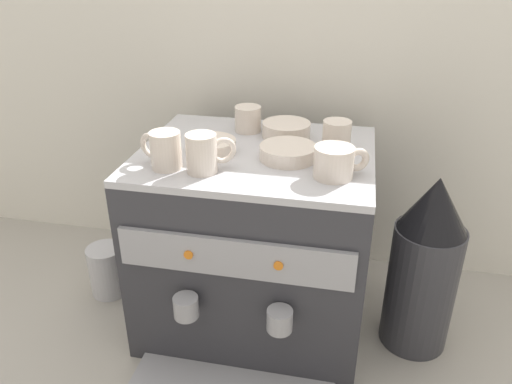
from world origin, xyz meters
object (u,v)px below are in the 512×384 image
(ceramic_cup_1, at_px, (248,118))
(ceramic_cup_2, at_px, (164,150))
(espresso_machine, at_px, (256,240))
(ceramic_cup_4, at_px, (204,153))
(coffee_grinder, at_px, (424,266))
(ceramic_bowl_0, at_px, (211,146))
(ceramic_bowl_2, at_px, (286,130))
(ceramic_bowl_1, at_px, (288,153))
(milk_pitcher, at_px, (107,270))
(ceramic_cup_3, at_px, (336,135))
(ceramic_cup_0, at_px, (336,162))

(ceramic_cup_1, bearing_deg, ceramic_cup_2, -115.26)
(espresso_machine, distance_m, ceramic_cup_4, 0.33)
(espresso_machine, distance_m, coffee_grinder, 0.42)
(ceramic_cup_2, relative_size, ceramic_bowl_0, 0.91)
(ceramic_cup_2, xyz_separation_m, ceramic_bowl_2, (0.23, 0.24, -0.02))
(espresso_machine, xyz_separation_m, ceramic_cup_1, (-0.05, 0.14, 0.28))
(ceramic_bowl_1, relative_size, coffee_grinder, 0.28)
(espresso_machine, bearing_deg, ceramic_bowl_0, -167.51)
(ceramic_bowl_2, height_order, coffee_grinder, ceramic_bowl_2)
(ceramic_cup_1, xyz_separation_m, ceramic_bowl_0, (-0.05, -0.16, -0.02))
(ceramic_bowl_0, height_order, ceramic_bowl_1, ceramic_bowl_1)
(espresso_machine, distance_m, ceramic_cup_2, 0.36)
(coffee_grinder, height_order, milk_pitcher, coffee_grinder)
(ceramic_bowl_0, height_order, ceramic_bowl_2, ceramic_bowl_2)
(espresso_machine, relative_size, coffee_grinder, 1.21)
(ceramic_cup_3, distance_m, ceramic_bowl_2, 0.14)
(espresso_machine, xyz_separation_m, ceramic_bowl_0, (-0.10, -0.02, 0.26))
(ceramic_cup_1, bearing_deg, milk_pitcher, -161.99)
(coffee_grinder, bearing_deg, ceramic_cup_0, -158.33)
(ceramic_cup_2, bearing_deg, ceramic_bowl_2, 45.75)
(espresso_machine, bearing_deg, ceramic_cup_0, -27.90)
(ceramic_cup_0, relative_size, ceramic_bowl_0, 1.00)
(ceramic_cup_0, height_order, coffee_grinder, ceramic_cup_0)
(ceramic_bowl_2, bearing_deg, espresso_machine, -117.30)
(ceramic_cup_0, bearing_deg, ceramic_cup_1, 135.01)
(ceramic_cup_0, height_order, ceramic_cup_4, ceramic_cup_4)
(ceramic_bowl_1, bearing_deg, ceramic_cup_0, -33.76)
(ceramic_cup_1, bearing_deg, ceramic_bowl_2, -15.81)
(espresso_machine, xyz_separation_m, ceramic_cup_4, (-0.08, -0.13, 0.29))
(ceramic_cup_1, xyz_separation_m, ceramic_cup_2, (-0.13, -0.27, 0.01))
(ceramic_cup_1, relative_size, ceramic_bowl_2, 0.86)
(espresso_machine, distance_m, ceramic_bowl_1, 0.27)
(ceramic_cup_2, xyz_separation_m, ceramic_cup_3, (0.36, 0.18, -0.00))
(ceramic_cup_0, relative_size, ceramic_bowl_2, 0.97)
(ceramic_cup_2, height_order, ceramic_bowl_1, ceramic_cup_2)
(ceramic_bowl_1, xyz_separation_m, milk_pitcher, (-0.52, 0.04, -0.43))
(ceramic_cup_3, xyz_separation_m, ceramic_bowl_0, (-0.28, -0.07, -0.02))
(ceramic_cup_0, xyz_separation_m, coffee_grinder, (0.23, 0.09, -0.29))
(ceramic_cup_4, bearing_deg, ceramic_bowl_1, 32.23)
(ceramic_bowl_2, bearing_deg, ceramic_bowl_1, -79.92)
(espresso_machine, distance_m, ceramic_cup_0, 0.35)
(ceramic_cup_1, xyz_separation_m, milk_pitcher, (-0.39, -0.13, -0.45))
(ceramic_cup_0, bearing_deg, ceramic_bowl_1, 146.24)
(ceramic_cup_2, xyz_separation_m, ceramic_cup_4, (0.09, -0.00, 0.00))
(ceramic_cup_0, height_order, ceramic_cup_1, ceramic_cup_0)
(ceramic_cup_1, bearing_deg, ceramic_cup_3, -21.22)
(ceramic_cup_3, height_order, ceramic_bowl_0, ceramic_cup_3)
(ceramic_cup_3, relative_size, milk_pitcher, 0.70)
(ceramic_cup_1, distance_m, ceramic_cup_4, 0.27)
(ceramic_cup_4, xyz_separation_m, ceramic_bowl_1, (0.16, 0.10, -0.03))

